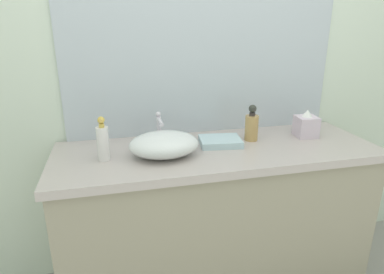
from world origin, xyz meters
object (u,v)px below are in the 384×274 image
sink_basin (164,144)px  lotion_bottle (252,126)px  folded_hand_towel (220,141)px  tissue_box (306,125)px  soap_dispenser (103,142)px

sink_basin → lotion_bottle: (0.51, 0.12, 0.02)m
sink_basin → folded_hand_towel: sink_basin is taller
lotion_bottle → tissue_box: (0.33, -0.01, -0.02)m
soap_dispenser → tissue_box: bearing=4.2°
soap_dispenser → tissue_box: 1.14m
soap_dispenser → lotion_bottle: bearing=6.9°
lotion_bottle → tissue_box: size_ratio=1.28×
soap_dispenser → lotion_bottle: size_ratio=1.06×
tissue_box → folded_hand_towel: size_ratio=0.72×
soap_dispenser → folded_hand_towel: bearing=6.6°
folded_hand_towel → sink_basin: bearing=-164.1°
sink_basin → tissue_box: 0.85m
soap_dispenser → folded_hand_towel: (0.61, 0.07, -0.08)m
soap_dispenser → tissue_box: soap_dispenser is taller
soap_dispenser → sink_basin: bearing=-4.2°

